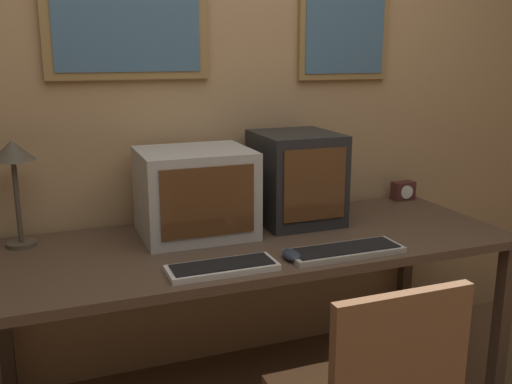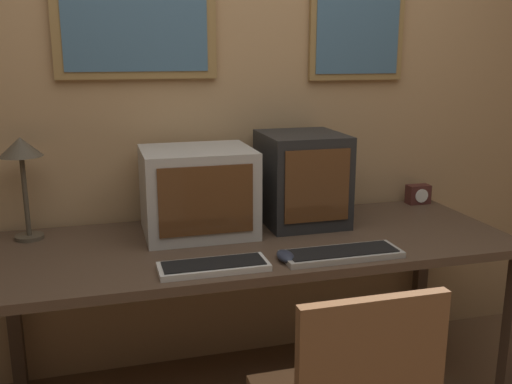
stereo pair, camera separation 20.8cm
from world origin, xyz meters
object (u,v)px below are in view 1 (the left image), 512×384
object	(u,v)px
keyboard_side	(345,251)
desk_clock	(403,191)
monitor_left	(195,192)
monitor_right	(296,178)
keyboard_main	(222,267)
desk_lamp	(13,161)
mouse_near_keyboard	(292,255)

from	to	relation	value
keyboard_side	desk_clock	size ratio (longest dim) A/B	3.94
monitor_left	desk_clock	distance (m)	1.17
keyboard_side	desk_clock	xyz separation A→B (m)	(0.69, 0.61, 0.03)
monitor_left	keyboard_side	xyz separation A→B (m)	(0.46, -0.44, -0.17)
monitor_right	keyboard_main	distance (m)	0.71
monitor_left	keyboard_main	xyz separation A→B (m)	(-0.02, -0.44, -0.17)
monitor_right	keyboard_main	size ratio (longest dim) A/B	1.03
keyboard_main	desk_lamp	world-z (taller)	desk_lamp
keyboard_main	mouse_near_keyboard	world-z (taller)	mouse_near_keyboard
desk_clock	desk_lamp	size ratio (longest dim) A/B	0.27
monitor_right	keyboard_side	distance (m)	0.50
mouse_near_keyboard	desk_lamp	xyz separation A→B (m)	(-0.93, 0.53, 0.32)
monitor_left	keyboard_main	size ratio (longest dim) A/B	1.17
desk_lamp	keyboard_side	bearing A→B (deg)	-25.22
keyboard_main	desk_clock	bearing A→B (deg)	27.35
monitor_left	keyboard_main	distance (m)	0.47
desk_clock	desk_lamp	distance (m)	1.86
mouse_near_keyboard	keyboard_main	bearing A→B (deg)	-177.54
monitor_left	mouse_near_keyboard	xyz separation A→B (m)	(0.25, -0.43, -0.16)
mouse_near_keyboard	monitor_left	bearing A→B (deg)	120.01
monitor_left	monitor_right	bearing A→B (deg)	3.10
mouse_near_keyboard	desk_clock	world-z (taller)	desk_clock
monitor_left	mouse_near_keyboard	size ratio (longest dim) A/B	3.93
monitor_right	keyboard_main	world-z (taller)	monitor_right
monitor_right	keyboard_main	xyz separation A→B (m)	(-0.50, -0.47, -0.19)
keyboard_main	mouse_near_keyboard	bearing A→B (deg)	2.46
keyboard_side	mouse_near_keyboard	size ratio (longest dim) A/B	3.91
keyboard_main	keyboard_side	bearing A→B (deg)	-0.34
desk_lamp	mouse_near_keyboard	bearing A→B (deg)	-29.42
monitor_left	desk_lamp	size ratio (longest dim) A/B	1.08
monitor_right	mouse_near_keyboard	size ratio (longest dim) A/B	3.48
monitor_left	monitor_right	distance (m)	0.47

